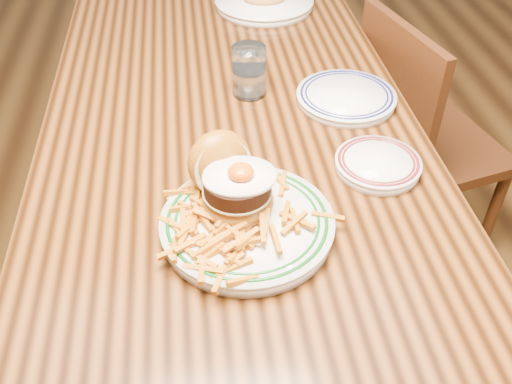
{
  "coord_description": "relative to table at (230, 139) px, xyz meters",
  "views": [
    {
      "loc": [
        -0.08,
        -1.14,
        1.48
      ],
      "look_at": [
        0.01,
        -0.41,
        0.84
      ],
      "focal_mm": 40.0,
      "sensor_mm": 36.0,
      "label": 1
    }
  ],
  "objects": [
    {
      "name": "side_plate",
      "position": [
        0.28,
        -0.27,
        0.1
      ],
      "size": [
        0.17,
        0.18,
        0.03
      ],
      "rotation": [
        0.0,
        0.0,
        -0.19
      ],
      "color": "white",
      "rests_on": "table"
    },
    {
      "name": "main_plate",
      "position": [
        -0.01,
        -0.4,
        0.13
      ],
      "size": [
        0.31,
        0.33,
        0.15
      ],
      "rotation": [
        0.0,
        0.0,
        0.35
      ],
      "color": "white",
      "rests_on": "table"
    },
    {
      "name": "floor",
      "position": [
        0.0,
        0.0,
        -0.66
      ],
      "size": [
        6.0,
        6.0,
        0.0
      ],
      "primitive_type": "plane",
      "color": "black",
      "rests_on": "ground"
    },
    {
      "name": "chair_right",
      "position": [
        0.59,
        0.22,
        -0.21
      ],
      "size": [
        0.47,
        0.47,
        0.84
      ],
      "rotation": [
        0.0,
        0.0,
        3.38
      ],
      "color": "#3E1B0C",
      "rests_on": "floor"
    },
    {
      "name": "rear_plate",
      "position": [
        0.28,
        -0.01,
        0.1
      ],
      "size": [
        0.24,
        0.24,
        0.03
      ],
      "rotation": [
        0.0,
        0.0,
        -0.2
      ],
      "color": "white",
      "rests_on": "table"
    },
    {
      "name": "table",
      "position": [
        0.0,
        0.0,
        0.0
      ],
      "size": [
        0.85,
        1.6,
        0.75
      ],
      "color": "black",
      "rests_on": "floor"
    },
    {
      "name": "water_glass",
      "position": [
        0.06,
        0.06,
        0.14
      ],
      "size": [
        0.08,
        0.08,
        0.12
      ],
      "color": "white",
      "rests_on": "table"
    },
    {
      "name": "far_plate",
      "position": [
        0.16,
        0.56,
        0.11
      ],
      "size": [
        0.3,
        0.3,
        0.05
      ],
      "rotation": [
        0.0,
        0.0,
        0.12
      ],
      "color": "white",
      "rests_on": "table"
    }
  ]
}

